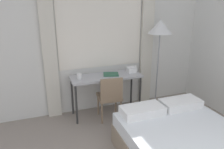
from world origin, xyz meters
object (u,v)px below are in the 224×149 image
object	(u,v)px
desk	(106,79)
telephone	(131,70)
mug	(80,76)
desk_chair	(110,95)
book	(111,74)
standing_lamp	(160,31)

from	to	relation	value
desk	telephone	world-z (taller)	telephone
telephone	mug	distance (m)	1.00
desk_chair	book	size ratio (longest dim) A/B	2.58
telephone	mug	world-z (taller)	telephone
desk	mug	distance (m)	0.51
desk	standing_lamp	world-z (taller)	standing_lamp
desk_chair	telephone	size ratio (longest dim) A/B	4.54
desk_chair	mug	xyz separation A→B (m)	(-0.48, 0.22, 0.34)
telephone	standing_lamp	bearing A→B (deg)	-15.93
standing_lamp	book	world-z (taller)	standing_lamp
telephone	book	world-z (taller)	telephone
telephone	book	size ratio (longest dim) A/B	0.57
book	mug	xyz separation A→B (m)	(-0.58, -0.03, 0.04)
desk	telephone	size ratio (longest dim) A/B	7.08
desk_chair	mug	world-z (taller)	mug
desk	book	world-z (taller)	book
desk	desk_chair	size ratio (longest dim) A/B	1.56
desk	telephone	distance (m)	0.53
book	mug	size ratio (longest dim) A/B	3.13
telephone	mug	bearing A→B (deg)	-177.58
desk	book	size ratio (longest dim) A/B	4.02
book	mug	distance (m)	0.59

